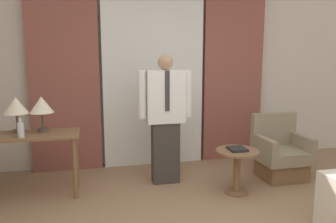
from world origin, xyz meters
TOP-DOWN VIEW (x-y plane):
  - wall_back at (0.00, 2.69)m, footprint 10.00×0.06m
  - curtain_sheer_center at (0.00, 2.56)m, footprint 1.48×0.06m
  - curtain_drape_left at (-1.25, 2.56)m, footprint 0.95×0.06m
  - curtain_drape_right at (1.25, 2.56)m, footprint 0.95×0.06m
  - desk at (-1.60, 1.71)m, footprint 1.10×0.50m
  - table_lamp_left at (-1.74, 1.81)m, footprint 0.27×0.27m
  - table_lamp_right at (-1.46, 1.81)m, footprint 0.27×0.27m
  - bottle_near_edge at (-1.66, 1.56)m, footprint 0.07×0.07m
  - person at (-0.00, 1.79)m, footprint 0.69×0.23m
  - armchair at (1.53, 1.59)m, footprint 0.64×0.57m
  - side_table at (0.75, 1.25)m, footprint 0.51×0.51m
  - book at (0.74, 1.25)m, footprint 0.19×0.21m

SIDE VIEW (x-z plane):
  - armchair at x=1.53m, z-range -0.11..0.74m
  - side_table at x=0.75m, z-range 0.09..0.62m
  - book at x=0.74m, z-range 0.53..0.56m
  - desk at x=-1.60m, z-range 0.24..0.99m
  - bottle_near_edge at x=-1.66m, z-range 0.72..0.93m
  - person at x=0.00m, z-range 0.06..1.70m
  - table_lamp_left at x=-1.74m, z-range 0.84..1.26m
  - table_lamp_right at x=-1.46m, z-range 0.84..1.26m
  - curtain_sheer_center at x=0.00m, z-range 0.00..2.58m
  - curtain_drape_left at x=-1.25m, z-range 0.00..2.58m
  - curtain_drape_right at x=1.25m, z-range 0.00..2.58m
  - wall_back at x=0.00m, z-range 0.00..2.70m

